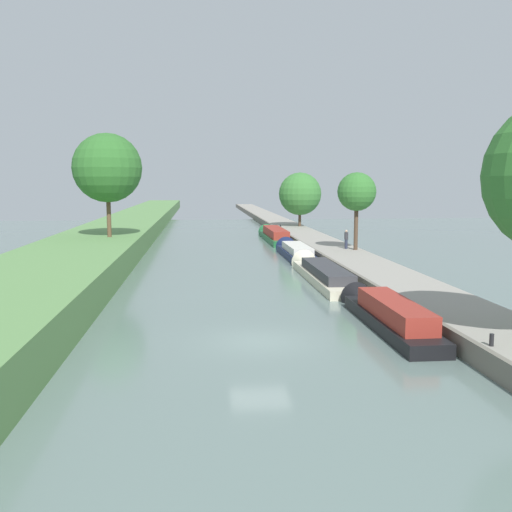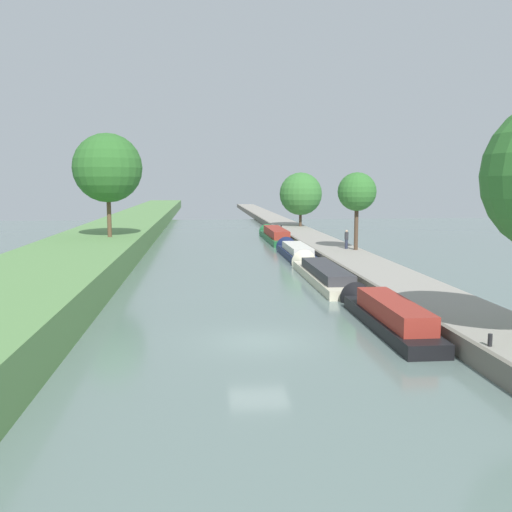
{
  "view_description": "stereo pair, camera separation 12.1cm",
  "coord_description": "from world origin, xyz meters",
  "views": [
    {
      "loc": [
        -2.47,
        -23.08,
        6.62
      ],
      "look_at": [
        1.84,
        20.22,
        1.0
      ],
      "focal_mm": 40.04,
      "sensor_mm": 36.0,
      "label": 1
    },
    {
      "loc": [
        -2.35,
        -23.1,
        6.62
      ],
      "look_at": [
        1.84,
        20.22,
        1.0
      ],
      "focal_mm": 40.04,
      "sensor_mm": 36.0,
      "label": 2
    }
  ],
  "objects": [
    {
      "name": "right_towpath",
      "position": [
        9.62,
        0.0,
        0.41
      ],
      "size": [
        4.13,
        260.0,
        0.83
      ],
      "color": "gray",
      "rests_on": "ground_plane"
    },
    {
      "name": "tree_leftbank_downstream",
      "position": [
        -10.21,
        26.97,
        7.84
      ],
      "size": [
        5.87,
        5.87,
        8.84
      ],
      "color": "brown",
      "rests_on": "left_grassy_bank"
    },
    {
      "name": "narrowboat_black",
      "position": [
        6.13,
        2.09,
        0.57
      ],
      "size": [
        1.8,
        10.6,
        1.98
      ],
      "color": "black",
      "rests_on": "ground_plane"
    },
    {
      "name": "narrowboat_green",
      "position": [
        6.09,
        42.09,
        0.6
      ],
      "size": [
        2.12,
        15.52,
        2.19
      ],
      "color": "#1E6033",
      "rests_on": "ground_plane"
    },
    {
      "name": "tree_rightbank_midfar",
      "position": [
        10.82,
        51.76,
        5.12
      ],
      "size": [
        5.61,
        5.61,
        7.1
      ],
      "color": "#4C3828",
      "rests_on": "right_towpath"
    },
    {
      "name": "tree_rightbank_midnear",
      "position": [
        10.97,
        24.86,
        5.8
      ],
      "size": [
        3.3,
        3.3,
        6.66
      ],
      "color": "#4C3828",
      "rests_on": "right_towpath"
    },
    {
      "name": "ground_plane",
      "position": [
        0.0,
        0.0,
        0.0
      ],
      "size": [
        160.0,
        160.0,
        0.0
      ],
      "primitive_type": "plane",
      "color": "slate"
    },
    {
      "name": "stone_quay",
      "position": [
        7.43,
        0.0,
        0.44
      ],
      "size": [
        0.25,
        260.0,
        0.88
      ],
      "color": "#6B665B",
      "rests_on": "ground_plane"
    },
    {
      "name": "mooring_bollard_near",
      "position": [
        7.85,
        -4.25,
        1.05
      ],
      "size": [
        0.16,
        0.16,
        0.45
      ],
      "color": "black",
      "rests_on": "right_towpath"
    },
    {
      "name": "mooring_bollard_far",
      "position": [
        7.85,
        48.99,
        1.05
      ],
      "size": [
        0.16,
        0.16,
        0.45
      ],
      "color": "black",
      "rests_on": "right_towpath"
    },
    {
      "name": "person_walking",
      "position": [
        10.37,
        25.78,
        1.7
      ],
      "size": [
        0.34,
        0.34,
        1.66
      ],
      "color": "#282D42",
      "rests_on": "right_towpath"
    },
    {
      "name": "narrowboat_cream",
      "position": [
        5.82,
        14.96,
        0.47
      ],
      "size": [
        2.12,
        13.8,
        2.01
      ],
      "color": "beige",
      "rests_on": "ground_plane"
    },
    {
      "name": "narrowboat_navy",
      "position": [
        6.02,
        27.35,
        0.48
      ],
      "size": [
        2.09,
        10.97,
        1.99
      ],
      "color": "#141E42",
      "rests_on": "ground_plane"
    }
  ]
}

